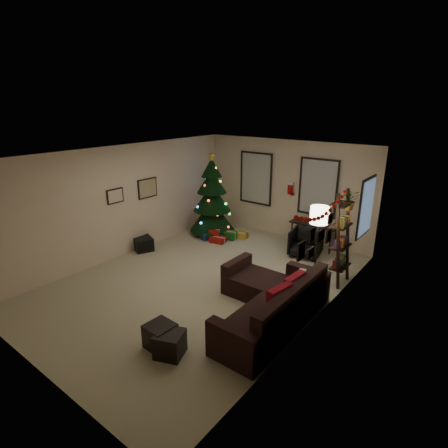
% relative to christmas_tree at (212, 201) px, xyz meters
% --- Properties ---
extents(floor, '(7.00, 7.00, 0.00)m').
position_rel_christmas_tree_xyz_m(floor, '(1.70, -2.37, -0.99)').
color(floor, '#B9B08C').
rests_on(floor, ground).
extents(ceiling, '(7.00, 7.00, 0.00)m').
position_rel_christmas_tree_xyz_m(ceiling, '(1.70, -2.37, 1.71)').
color(ceiling, white).
rests_on(ceiling, floor).
extents(wall_back, '(5.00, 0.00, 5.00)m').
position_rel_christmas_tree_xyz_m(wall_back, '(1.70, 1.13, 0.36)').
color(wall_back, beige).
rests_on(wall_back, floor).
extents(wall_front, '(5.00, 0.00, 5.00)m').
position_rel_christmas_tree_xyz_m(wall_front, '(1.70, -5.87, 0.36)').
color(wall_front, beige).
rests_on(wall_front, floor).
extents(wall_left, '(0.00, 7.00, 7.00)m').
position_rel_christmas_tree_xyz_m(wall_left, '(-0.80, -2.37, 0.36)').
color(wall_left, beige).
rests_on(wall_left, floor).
extents(wall_right, '(0.00, 7.00, 7.00)m').
position_rel_christmas_tree_xyz_m(wall_right, '(4.20, -2.37, 0.36)').
color(wall_right, beige).
rests_on(wall_right, floor).
extents(window_back_left, '(1.05, 0.06, 1.50)m').
position_rel_christmas_tree_xyz_m(window_back_left, '(0.75, 1.10, 0.56)').
color(window_back_left, '#728CB2').
rests_on(window_back_left, wall_back).
extents(window_back_right, '(1.05, 0.06, 1.50)m').
position_rel_christmas_tree_xyz_m(window_back_right, '(2.65, 1.10, 0.56)').
color(window_back_right, '#728CB2').
rests_on(window_back_right, wall_back).
extents(window_right_wall, '(0.06, 0.90, 1.30)m').
position_rel_christmas_tree_xyz_m(window_right_wall, '(4.17, 0.18, 0.51)').
color(window_right_wall, '#728CB2').
rests_on(window_right_wall, wall_right).
extents(christmas_tree, '(1.29, 1.29, 2.39)m').
position_rel_christmas_tree_xyz_m(christmas_tree, '(0.00, 0.00, 0.00)').
color(christmas_tree, black).
rests_on(christmas_tree, floor).
extents(presents, '(1.50, 1.01, 0.30)m').
position_rel_christmas_tree_xyz_m(presents, '(0.22, -0.10, -0.87)').
color(presents, '#14591E').
rests_on(presents, floor).
extents(sofa, '(1.83, 2.66, 0.86)m').
position_rel_christmas_tree_xyz_m(sofa, '(3.55, -2.68, -0.71)').
color(sofa, black).
rests_on(sofa, floor).
extents(pillow_red_a, '(0.21, 0.51, 0.49)m').
position_rel_christmas_tree_xyz_m(pillow_red_a, '(3.91, -3.06, -0.35)').
color(pillow_red_a, maroon).
rests_on(pillow_red_a, sofa).
extents(pillow_red_b, '(0.17, 0.51, 0.50)m').
position_rel_christmas_tree_xyz_m(pillow_red_b, '(3.91, -2.54, -0.35)').
color(pillow_red_b, maroon).
rests_on(pillow_red_b, sofa).
extents(pillow_cream, '(0.23, 0.43, 0.41)m').
position_rel_christmas_tree_xyz_m(pillow_cream, '(3.91, -2.31, -0.36)').
color(pillow_cream, beige).
rests_on(pillow_cream, sofa).
extents(ottoman_near, '(0.43, 0.43, 0.39)m').
position_rel_christmas_tree_xyz_m(ottoman_near, '(2.61, -4.43, -0.79)').
color(ottoman_near, black).
rests_on(ottoman_near, floor).
extents(ottoman_far, '(0.52, 0.52, 0.38)m').
position_rel_christmas_tree_xyz_m(ottoman_far, '(2.86, -4.48, -0.80)').
color(ottoman_far, black).
rests_on(ottoman_far, floor).
extents(desk, '(1.22, 0.43, 0.66)m').
position_rel_christmas_tree_xyz_m(desk, '(2.73, 0.85, -0.41)').
color(desk, black).
rests_on(desk, floor).
extents(desk_chair, '(0.77, 0.73, 0.68)m').
position_rel_christmas_tree_xyz_m(desk_chair, '(2.83, 0.20, -0.65)').
color(desk_chair, black).
rests_on(desk_chair, floor).
extents(bookshelf, '(0.30, 0.58, 1.99)m').
position_rel_christmas_tree_xyz_m(bookshelf, '(4.00, -0.68, -0.03)').
color(bookshelf, black).
rests_on(bookshelf, floor).
extents(potted_plant, '(0.60, 0.56, 0.54)m').
position_rel_christmas_tree_xyz_m(potted_plant, '(4.00, -0.47, 0.84)').
color(potted_plant, '#4C4C4C').
rests_on(potted_plant, bookshelf).
extents(floor_lamp, '(0.36, 0.36, 1.71)m').
position_rel_christmas_tree_xyz_m(floor_lamp, '(3.65, -1.11, 0.44)').
color(floor_lamp, black).
rests_on(floor_lamp, floor).
extents(art_map, '(0.04, 0.60, 0.50)m').
position_rel_christmas_tree_xyz_m(art_map, '(-0.78, -1.64, 0.56)').
color(art_map, black).
rests_on(art_map, wall_left).
extents(art_abstract, '(0.04, 0.45, 0.35)m').
position_rel_christmas_tree_xyz_m(art_abstract, '(-0.78, -2.63, 0.55)').
color(art_abstract, black).
rests_on(art_abstract, wall_left).
extents(gallery, '(0.03, 1.25, 0.54)m').
position_rel_christmas_tree_xyz_m(gallery, '(4.18, -2.45, 0.58)').
color(gallery, black).
rests_on(gallery, wall_right).
extents(garland, '(0.08, 1.90, 0.30)m').
position_rel_christmas_tree_xyz_m(garland, '(4.15, -2.20, 1.02)').
color(garland, '#A5140C').
rests_on(garland, wall_right).
extents(stocking_left, '(0.20, 0.05, 0.36)m').
position_rel_christmas_tree_xyz_m(stocking_left, '(1.56, 1.23, 0.44)').
color(stocking_left, '#990F0C').
rests_on(stocking_left, wall_back).
extents(stocking_right, '(0.20, 0.05, 0.36)m').
position_rel_christmas_tree_xyz_m(stocking_right, '(1.89, 1.05, 0.44)').
color(stocking_right, '#990F0C').
rests_on(stocking_right, wall_back).
extents(storage_bin, '(0.79, 0.67, 0.33)m').
position_rel_christmas_tree_xyz_m(storage_bin, '(-0.73, -1.98, -0.82)').
color(storage_bin, black).
rests_on(storage_bin, floor).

